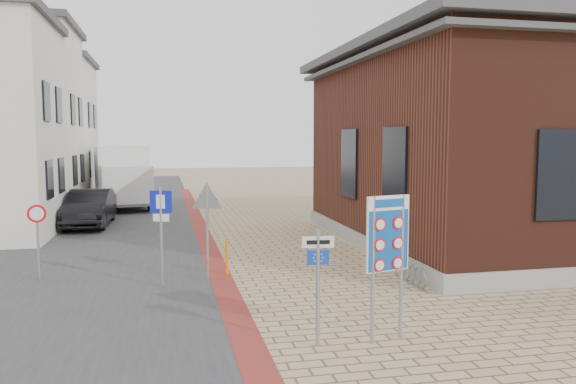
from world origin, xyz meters
name	(u,v)px	position (x,y,z in m)	size (l,w,h in m)	color
ground	(335,317)	(0.00, 0.00, 0.00)	(120.00, 120.00, 0.00)	tan
road_strip	(117,221)	(-5.50, 15.00, 0.01)	(7.00, 60.00, 0.02)	#38383A
curb_strip	(204,237)	(-2.00, 10.00, 0.01)	(0.60, 40.00, 0.02)	maroon
brick_building	(519,144)	(8.99, 7.00, 3.49)	(13.00, 13.00, 6.80)	gray
townhouse_far	(28,130)	(-10.99, 24.00, 4.17)	(7.40, 6.40, 8.30)	white
bike_rack	(409,273)	(2.65, 2.20, 0.26)	(0.08, 1.80, 0.60)	slate
sedan	(90,208)	(-6.50, 13.82, 0.77)	(1.62, 4.66, 1.53)	black
box_truck	(122,176)	(-5.62, 20.25, 1.68)	(3.41, 6.55, 3.26)	slate
border_sign	(388,237)	(0.50, -1.50, 1.91)	(0.89, 0.28, 2.67)	gray
essen_sign	(318,271)	(-0.80, -1.50, 1.37)	(0.57, 0.09, 2.11)	gray
parking_sign	(161,220)	(-3.50, 3.15, 1.69)	(0.53, 0.21, 2.49)	gray
yield_sign	(207,208)	(-2.36, 3.50, 1.92)	(0.89, 0.15, 2.51)	gray
speed_sign	(38,231)	(-6.62, 4.50, 1.30)	(0.47, 0.09, 1.99)	gray
bollard	(227,258)	(-1.80, 4.02, 0.48)	(0.09, 0.09, 0.96)	orange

